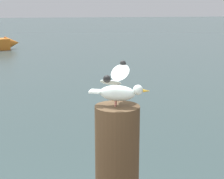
% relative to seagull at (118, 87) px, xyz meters
% --- Properties ---
extents(seagull, '(0.38, 0.56, 0.25)m').
position_rel_seagull_xyz_m(seagull, '(0.00, 0.00, 0.00)').
color(seagull, '#C67160').
rests_on(seagull, mooring_post).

